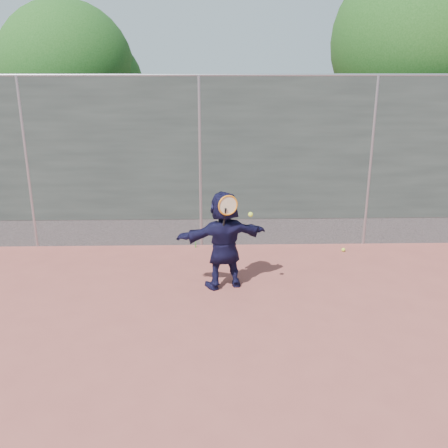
{
  "coord_description": "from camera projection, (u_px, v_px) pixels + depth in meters",
  "views": [
    {
      "loc": [
        0.21,
        -5.12,
        3.22
      ],
      "look_at": [
        0.38,
        1.72,
        0.98
      ],
      "focal_mm": 40.0,
      "sensor_mm": 36.0,
      "label": 1
    }
  ],
  "objects": [
    {
      "name": "ground",
      "position": [
        195.0,
        349.0,
        5.87
      ],
      "size": [
        80.0,
        80.0,
        0.0
      ],
      "primitive_type": "plane",
      "color": "#9E4C42",
      "rests_on": "ground"
    },
    {
      "name": "player",
      "position": [
        224.0,
        240.0,
        7.28
      ],
      "size": [
        1.43,
        0.78,
        1.47
      ],
      "primitive_type": "imported",
      "rotation": [
        0.0,
        0.0,
        3.41
      ],
      "color": "black",
      "rests_on": "ground"
    },
    {
      "name": "ball_ground",
      "position": [
        343.0,
        250.0,
        8.85
      ],
      "size": [
        0.07,
        0.07,
        0.07
      ],
      "primitive_type": "sphere",
      "color": "#CAE933",
      "rests_on": "ground"
    },
    {
      "name": "fence",
      "position": [
        200.0,
        160.0,
        8.7
      ],
      "size": [
        20.0,
        0.06,
        3.03
      ],
      "color": "#38423D",
      "rests_on": "ground"
    },
    {
      "name": "swing_action",
      "position": [
        230.0,
        207.0,
        6.92
      ],
      "size": [
        0.49,
        0.2,
        0.51
      ],
      "color": "orange",
      "rests_on": "ground"
    },
    {
      "name": "tree_right",
      "position": [
        427.0,
        47.0,
        10.35
      ],
      "size": [
        3.78,
        3.6,
        5.39
      ],
      "color": "#382314",
      "rests_on": "ground"
    },
    {
      "name": "tree_left",
      "position": [
        74.0,
        74.0,
        11.11
      ],
      "size": [
        3.15,
        3.0,
        4.53
      ],
      "color": "#382314",
      "rests_on": "ground"
    },
    {
      "name": "weed_clump",
      "position": [
        217.0,
        240.0,
        9.05
      ],
      "size": [
        0.68,
        0.07,
        0.3
      ],
      "color": "#387226",
      "rests_on": "ground"
    }
  ]
}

